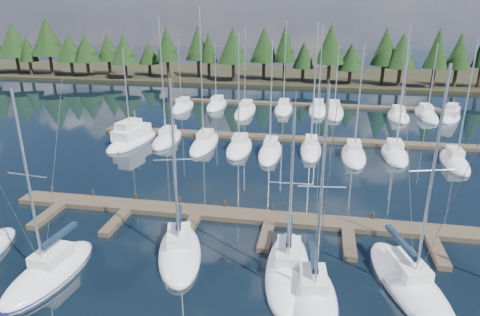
% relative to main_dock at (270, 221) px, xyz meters
% --- Properties ---
extents(ground, '(260.00, 260.00, 0.00)m').
position_rel_main_dock_xyz_m(ground, '(0.00, 12.64, -0.20)').
color(ground, black).
rests_on(ground, ground).
extents(far_shore, '(220.00, 30.00, 0.60)m').
position_rel_main_dock_xyz_m(far_shore, '(0.00, 72.64, 0.10)').
color(far_shore, '#292617').
rests_on(far_shore, ground).
extents(main_dock, '(44.00, 6.13, 0.90)m').
position_rel_main_dock_xyz_m(main_dock, '(0.00, 0.00, 0.00)').
color(main_dock, '#4D4130').
rests_on(main_dock, ground).
extents(back_docks, '(50.00, 21.80, 0.40)m').
position_rel_main_dock_xyz_m(back_docks, '(0.00, 32.23, -0.00)').
color(back_docks, '#4D4130').
rests_on(back_docks, ground).
extents(front_sailboat_1, '(3.99, 8.50, 13.02)m').
position_rel_main_dock_xyz_m(front_sailboat_1, '(-13.05, -9.42, 0.07)').
color(front_sailboat_1, white).
rests_on(front_sailboat_1, ground).
extents(front_sailboat_2, '(5.09, 8.49, 13.15)m').
position_rel_main_dock_xyz_m(front_sailboat_2, '(-5.63, -5.61, 0.08)').
color(front_sailboat_2, white).
rests_on(front_sailboat_2, ground).
extents(front_sailboat_3, '(3.22, 9.46, 11.87)m').
position_rel_main_dock_xyz_m(front_sailboat_3, '(1.90, -6.31, 0.07)').
color(front_sailboat_3, white).
rests_on(front_sailboat_3, ground).
extents(front_sailboat_4, '(3.63, 7.97, 13.67)m').
position_rel_main_dock_xyz_m(front_sailboat_4, '(3.58, -8.93, 0.08)').
color(front_sailboat_4, white).
rests_on(front_sailboat_4, ground).
extents(front_sailboat_5, '(5.61, 10.23, 14.48)m').
position_rel_main_dock_xyz_m(front_sailboat_5, '(9.37, -6.52, 0.08)').
color(front_sailboat_5, white).
rests_on(front_sailboat_5, ground).
extents(back_sailboat_rows, '(45.76, 31.94, 17.04)m').
position_rel_main_dock_xyz_m(back_sailboat_rows, '(0.54, 28.15, 0.06)').
color(back_sailboat_rows, white).
rests_on(back_sailboat_rows, ground).
extents(motor_yacht_left, '(4.98, 10.06, 4.82)m').
position_rel_main_dock_xyz_m(motor_yacht_left, '(-19.47, 17.88, 0.32)').
color(motor_yacht_left, white).
rests_on(motor_yacht_left, ground).
extents(motor_yacht_right, '(5.35, 8.15, 3.86)m').
position_rel_main_dock_xyz_m(motor_yacht_right, '(23.19, 37.67, 0.23)').
color(motor_yacht_right, white).
rests_on(motor_yacht_right, ground).
extents(tree_line, '(186.68, 11.79, 12.99)m').
position_rel_main_dock_xyz_m(tree_line, '(-1.87, 62.81, 7.12)').
color(tree_line, black).
rests_on(tree_line, far_shore).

